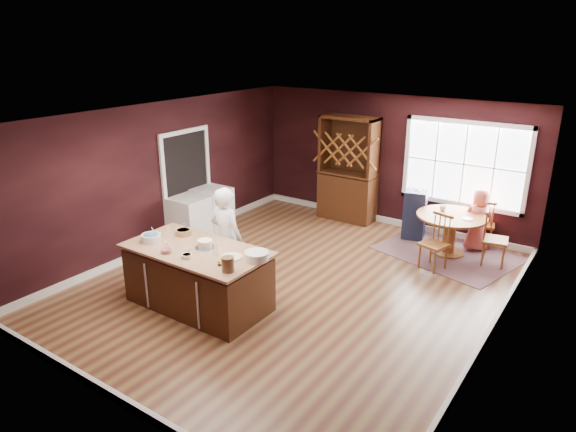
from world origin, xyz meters
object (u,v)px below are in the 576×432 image
object	(u,v)px
seated_woman	(478,220)
washer	(190,221)
chair_east	(496,237)
hutch	(348,169)
dryer	(213,211)
chair_north	(484,222)
layer_cake	(205,244)
chair_south	(434,242)
dining_table	(451,226)
kitchen_island	(198,278)
high_chair	(415,214)
baker	(226,238)
toddler	(419,200)

from	to	relation	value
seated_woman	washer	world-z (taller)	seated_woman
chair_east	hutch	world-z (taller)	hutch
dryer	hutch	bearing A→B (deg)	51.82
chair_east	chair_north	world-z (taller)	chair_east
layer_cake	chair_south	bearing A→B (deg)	53.13
washer	layer_cake	bearing A→B (deg)	-39.45
seated_woman	hutch	xyz separation A→B (m)	(-2.81, 0.14, 0.52)
chair_north	hutch	distance (m)	2.93
dining_table	chair_south	world-z (taller)	chair_south
kitchen_island	high_chair	bearing A→B (deg)	69.66
chair_south	high_chair	xyz separation A→B (m)	(-0.81, 1.17, 0.02)
layer_cake	seated_woman	world-z (taller)	seated_woman
hutch	baker	bearing A→B (deg)	-90.66
dining_table	baker	distance (m)	4.13
baker	chair_south	bearing A→B (deg)	-133.76
layer_cake	seated_woman	size ratio (longest dim) A/B	0.25
kitchen_island	washer	world-z (taller)	washer
high_chair	hutch	distance (m)	1.75
layer_cake	chair_south	world-z (taller)	layer_cake
chair_north	layer_cake	bearing A→B (deg)	47.81
chair_north	washer	xyz separation A→B (m)	(-4.66, -3.06, -0.01)
layer_cake	dryer	world-z (taller)	layer_cake
kitchen_island	dining_table	distance (m)	4.68
chair_east	hutch	xyz separation A→B (m)	(-3.25, 0.65, 0.60)
hutch	dryer	size ratio (longest dim) A/B	2.37
kitchen_island	layer_cake	distance (m)	0.56
baker	high_chair	xyz separation A→B (m)	(1.67, 3.65, -0.32)
chair_north	hutch	xyz separation A→B (m)	(-2.86, -0.12, 0.64)
kitchen_island	baker	bearing A→B (deg)	94.28
chair_east	hutch	size ratio (longest dim) A/B	0.46
layer_cake	high_chair	distance (m)	4.56
layer_cake	chair_east	bearing A→B (deg)	50.80
dining_table	chair_north	size ratio (longest dim) A/B	1.31
chair_east	toddler	xyz separation A→B (m)	(-1.55, 0.39, 0.30)
chair_south	washer	distance (m)	4.51
baker	dryer	world-z (taller)	baker
hutch	chair_north	bearing A→B (deg)	2.43
dryer	washer	bearing A→B (deg)	-90.00
layer_cake	baker	bearing A→B (deg)	103.23
chair_east	dryer	size ratio (longest dim) A/B	1.09
layer_cake	washer	size ratio (longest dim) A/B	0.32
baker	layer_cake	world-z (taller)	baker
layer_cake	chair_east	distance (m)	5.01
dining_table	dryer	distance (m)	4.59
high_chair	dryer	bearing A→B (deg)	-162.24
high_chair	toddler	xyz separation A→B (m)	(0.08, -0.02, 0.30)
chair_south	dryer	distance (m)	4.33
layer_cake	chair_north	world-z (taller)	layer_cake
dining_table	chair_south	xyz separation A→B (m)	(-0.02, -0.80, -0.04)
dining_table	seated_woman	distance (m)	0.59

